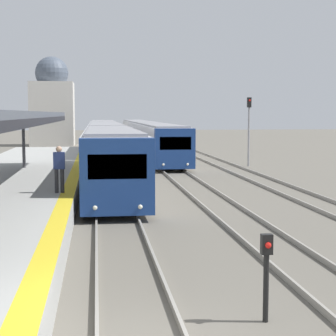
{
  "coord_description": "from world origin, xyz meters",
  "views": [
    {
      "loc": [
        -0.69,
        -8.33,
        3.7
      ],
      "look_at": [
        2.09,
        13.33,
        1.59
      ],
      "focal_mm": 60.0,
      "sensor_mm": 36.0,
      "label": 1
    }
  ],
  "objects_px": {
    "signal_mast_far": "(249,123)",
    "signal_post_near": "(266,267)",
    "person_on_platform": "(59,166)",
    "train_near": "(106,142)",
    "train_far": "(146,135)"
  },
  "relations": [
    {
      "from": "person_on_platform",
      "to": "train_far",
      "type": "distance_m",
      "value": 35.62
    },
    {
      "from": "person_on_platform",
      "to": "signal_mast_far",
      "type": "relative_size",
      "value": 0.34
    },
    {
      "from": "person_on_platform",
      "to": "train_far",
      "type": "relative_size",
      "value": 0.04
    },
    {
      "from": "train_near",
      "to": "person_on_platform",
      "type": "bearing_deg",
      "value": -95.44
    },
    {
      "from": "person_on_platform",
      "to": "signal_mast_far",
      "type": "distance_m",
      "value": 22.04
    },
    {
      "from": "train_near",
      "to": "train_far",
      "type": "height_order",
      "value": "train_near"
    },
    {
      "from": "person_on_platform",
      "to": "train_far",
      "type": "bearing_deg",
      "value": 80.01
    },
    {
      "from": "train_near",
      "to": "signal_mast_far",
      "type": "height_order",
      "value": "signal_mast_far"
    },
    {
      "from": "train_far",
      "to": "signal_post_near",
      "type": "relative_size",
      "value": 26.22
    },
    {
      "from": "signal_post_near",
      "to": "person_on_platform",
      "type": "bearing_deg",
      "value": 111.77
    },
    {
      "from": "signal_mast_far",
      "to": "signal_post_near",
      "type": "bearing_deg",
      "value": -104.85
    },
    {
      "from": "train_near",
      "to": "signal_mast_far",
      "type": "relative_size",
      "value": 9.27
    },
    {
      "from": "train_far",
      "to": "signal_post_near",
      "type": "xyz_separation_m",
      "value": [
        -1.9,
        -45.78,
        -0.62
      ]
    },
    {
      "from": "signal_post_near",
      "to": "signal_mast_far",
      "type": "bearing_deg",
      "value": 75.15
    },
    {
      "from": "person_on_platform",
      "to": "signal_post_near",
      "type": "relative_size",
      "value": 1.05
    }
  ]
}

